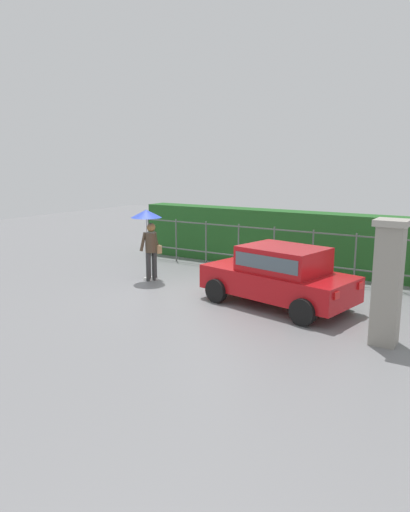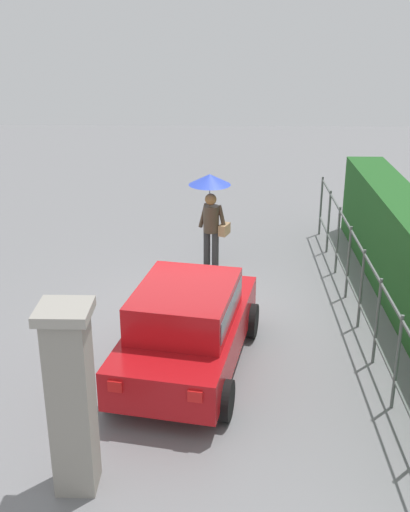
{
  "view_description": "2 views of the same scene",
  "coord_description": "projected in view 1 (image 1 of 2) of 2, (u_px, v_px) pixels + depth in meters",
  "views": [
    {
      "loc": [
        6.43,
        -10.19,
        3.43
      ],
      "look_at": [
        -0.14,
        0.11,
        1.01
      ],
      "focal_mm": 32.89,
      "sensor_mm": 36.0,
      "label": 1
    },
    {
      "loc": [
        11.01,
        0.6,
        5.5
      ],
      "look_at": [
        -0.11,
        0.32,
        1.12
      ],
      "focal_mm": 45.2,
      "sensor_mm": 36.0,
      "label": 2
    }
  ],
  "objects": [
    {
      "name": "ground_plane",
      "position": [
        207.0,
        294.0,
        12.49
      ],
      "size": [
        40.0,
        40.0,
        0.0
      ],
      "primitive_type": "plane",
      "color": "slate"
    },
    {
      "name": "car",
      "position": [
        280.0,
        274.0,
        11.35
      ],
      "size": [
        3.95,
        2.41,
        1.48
      ],
      "rotation": [
        0.0,
        0.0,
        2.95
      ],
      "color": "#B71116",
      "rests_on": "ground"
    },
    {
      "name": "pedestrian",
      "position": [
        149.0,
        229.0,
        13.72
      ],
      "size": [
        0.91,
        0.91,
        2.11
      ],
      "rotation": [
        0.0,
        0.0,
        2.76
      ],
      "color": "#333333",
      "rests_on": "ground"
    },
    {
      "name": "gate_pillar",
      "position": [
        388.0,
        281.0,
        8.84
      ],
      "size": [
        0.6,
        0.6,
        2.42
      ],
      "color": "gray",
      "rests_on": "ground"
    },
    {
      "name": "fence_section",
      "position": [
        274.0,
        248.0,
        14.65
      ],
      "size": [
        10.12,
        0.05,
        1.5
      ],
      "color": "#59605B",
      "rests_on": "ground"
    },
    {
      "name": "hedge_row",
      "position": [
        288.0,
        240.0,
        15.53
      ],
      "size": [
        11.07,
        0.9,
        1.9
      ],
      "primitive_type": "cube",
      "color": "#235B23",
      "rests_on": "ground"
    }
  ]
}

